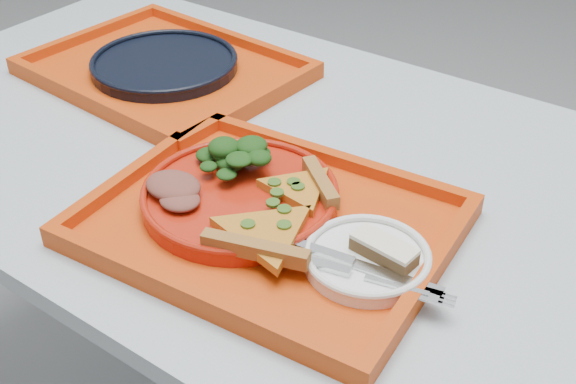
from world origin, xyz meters
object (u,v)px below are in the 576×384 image
Objects in this scene: dessert_bar at (384,249)px; tray_far at (165,72)px; tray_main at (269,226)px; navy_plate at (165,65)px; dinner_plate at (240,198)px.

tray_far is at bearing 163.63° from dessert_bar.
tray_main and tray_far have the same top height.
dessert_bar is (0.58, -0.24, 0.02)m from navy_plate.
navy_plate is 3.16× the size of dessert_bar.
tray_far is at bearing 144.55° from tray_main.
tray_far is (-0.42, 0.25, 0.00)m from tray_main.
tray_far is 0.01m from navy_plate.
navy_plate is 0.63m from dessert_bar.
dessert_bar is at bearing -22.44° from navy_plate.
tray_main is at bearing -26.84° from tray_far.
dinner_plate is at bearing -33.32° from navy_plate.
tray_far is 1.73× the size of dinner_plate.
tray_main is 1.00× the size of tray_far.
dessert_bar reaches higher than navy_plate.
navy_plate is at bearing 146.68° from dinner_plate.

